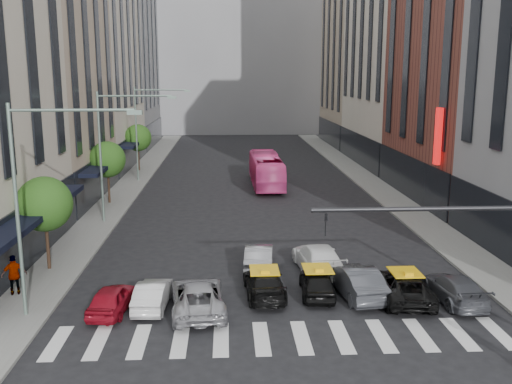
{
  "coord_description": "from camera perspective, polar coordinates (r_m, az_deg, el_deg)",
  "views": [
    {
      "loc": [
        -2.29,
        -19.39,
        10.23
      ],
      "look_at": [
        -0.74,
        10.88,
        4.0
      ],
      "focal_mm": 40.0,
      "sensor_mm": 36.0,
      "label": 1
    }
  ],
  "objects": [
    {
      "name": "car_white_front",
      "position": [
        26.3,
        -10.28,
        -10.02
      ],
      "size": [
        1.5,
        3.8,
        1.23
      ],
      "primitive_type": "imported",
      "rotation": [
        0.0,
        0.0,
        3.09
      ],
      "color": "#BDBDBD",
      "rests_on": "ground"
    },
    {
      "name": "streetlamp_far",
      "position": [
        56.1,
        -10.96,
        6.98
      ],
      "size": [
        5.38,
        0.25,
        9.0
      ],
      "color": "gray",
      "rests_on": "sidewalk_left"
    },
    {
      "name": "streetlamp_mid",
      "position": [
        40.38,
        -14.05,
        5.12
      ],
      "size": [
        5.38,
        0.25,
        9.0
      ],
      "color": "gray",
      "rests_on": "sidewalk_left"
    },
    {
      "name": "building_far",
      "position": [
        104.71,
        -1.75,
        15.86
      ],
      "size": [
        30.0,
        10.0,
        36.0
      ],
      "primitive_type": "cube",
      "color": "gray",
      "rests_on": "ground"
    },
    {
      "name": "building_left_c",
      "position": [
        67.48,
        -16.31,
        17.78
      ],
      "size": [
        8.0,
        20.0,
        36.0
      ],
      "primitive_type": "cube",
      "color": "beige",
      "rests_on": "ground"
    },
    {
      "name": "building_right_b",
      "position": [
        50.32,
        20.24,
        14.08
      ],
      "size": [
        8.0,
        18.0,
        26.0
      ],
      "primitive_type": "cube",
      "color": "brown",
      "rests_on": "ground"
    },
    {
      "name": "taxi_left",
      "position": [
        27.1,
        0.84,
        -9.12
      ],
      "size": [
        1.98,
        4.45,
        1.27
      ],
      "primitive_type": "imported",
      "rotation": [
        0.0,
        0.0,
        3.19
      ],
      "color": "black",
      "rests_on": "ground"
    },
    {
      "name": "car_silver",
      "position": [
        25.58,
        -5.84,
        -10.36
      ],
      "size": [
        2.73,
        5.12,
        1.37
      ],
      "primitive_type": "imported",
      "rotation": [
        0.0,
        0.0,
        3.24
      ],
      "color": "#A2A2A8",
      "rests_on": "ground"
    },
    {
      "name": "bus",
      "position": [
        53.2,
        1.02,
        2.19
      ],
      "size": [
        2.73,
        10.98,
        3.05
      ],
      "primitive_type": "imported",
      "rotation": [
        0.0,
        0.0,
        3.16
      ],
      "color": "#ED4595",
      "rests_on": "ground"
    },
    {
      "name": "taxi_right",
      "position": [
        27.57,
        14.62,
        -9.1
      ],
      "size": [
        2.67,
        4.93,
        1.31
      ],
      "primitive_type": "imported",
      "rotation": [
        0.0,
        0.0,
        3.04
      ],
      "color": "black",
      "rests_on": "ground"
    },
    {
      "name": "building_left_b",
      "position": [
        49.66,
        -20.72,
        12.93
      ],
      "size": [
        8.0,
        16.0,
        24.0
      ],
      "primitive_type": "cube",
      "color": "tan",
      "rests_on": "ground"
    },
    {
      "name": "sidewalk_right",
      "position": [
        52.28,
        12.42,
        0.14
      ],
      "size": [
        3.0,
        96.0,
        0.15
      ],
      "primitive_type": "cube",
      "color": "slate",
      "rests_on": "ground"
    },
    {
      "name": "liberty_sign",
      "position": [
        42.33,
        17.75,
        5.33
      ],
      "size": [
        0.3,
        0.7,
        4.0
      ],
      "color": "red",
      "rests_on": "ground"
    },
    {
      "name": "tree_mid",
      "position": [
        46.84,
        -14.64,
        3.16
      ],
      "size": [
        2.88,
        2.88,
        4.95
      ],
      "color": "black",
      "rests_on": "sidewalk_left"
    },
    {
      "name": "pedestrian_far",
      "position": [
        29.08,
        -23.02,
        -7.63
      ],
      "size": [
        1.21,
        0.77,
        1.91
      ],
      "primitive_type": "imported",
      "rotation": [
        0.0,
        0.0,
        3.44
      ],
      "color": "gray",
      "rests_on": "sidewalk_left"
    },
    {
      "name": "car_red",
      "position": [
        26.16,
        -14.22,
        -10.31
      ],
      "size": [
        1.87,
        3.78,
        1.24
      ],
      "primitive_type": "imported",
      "rotation": [
        0.0,
        0.0,
        3.03
      ],
      "color": "maroon",
      "rests_on": "ground"
    },
    {
      "name": "car_row2_right",
      "position": [
        30.48,
        6.23,
        -6.58
      ],
      "size": [
        2.44,
        5.27,
        1.49
      ],
      "primitive_type": "imported",
      "rotation": [
        0.0,
        0.0,
        3.21
      ],
      "color": "white",
      "rests_on": "ground"
    },
    {
      "name": "building_left_d",
      "position": [
        85.8,
        -13.24,
        14.5
      ],
      "size": [
        8.0,
        18.0,
        30.0
      ],
      "primitive_type": "cube",
      "color": "gray",
      "rests_on": "ground"
    },
    {
      "name": "tree_near",
      "position": [
        31.59,
        -20.39,
        -1.15
      ],
      "size": [
        2.88,
        2.88,
        4.95
      ],
      "color": "black",
      "rests_on": "sidewalk_left"
    },
    {
      "name": "building_right_d",
      "position": [
        86.65,
        10.23,
        13.92
      ],
      "size": [
        8.0,
        18.0,
        28.0
      ],
      "primitive_type": "cube",
      "color": "tan",
      "rests_on": "ground"
    },
    {
      "name": "car_grey_curb",
      "position": [
        28.02,
        19.24,
        -9.08
      ],
      "size": [
        2.01,
        4.48,
        1.27
      ],
      "primitive_type": "imported",
      "rotation": [
        0.0,
        0.0,
        3.19
      ],
      "color": "#46484E",
      "rests_on": "ground"
    },
    {
      "name": "taxi_center",
      "position": [
        27.33,
        6.15,
        -8.96
      ],
      "size": [
        1.78,
        3.92,
        1.31
      ],
      "primitive_type": "imported",
      "rotation": [
        0.0,
        0.0,
        3.08
      ],
      "color": "black",
      "rests_on": "ground"
    },
    {
      "name": "streetlamp_near",
      "position": [
        25.02,
        -20.94,
        0.89
      ],
      "size": [
        5.38,
        0.25,
        9.0
      ],
      "color": "gray",
      "rests_on": "sidewalk_left"
    },
    {
      "name": "tree_far",
      "position": [
        62.47,
        -11.73,
        5.32
      ],
      "size": [
        2.88,
        2.88,
        4.95
      ],
      "color": "black",
      "rests_on": "sidewalk_left"
    },
    {
      "name": "car_grey_mid",
      "position": [
        27.5,
        9.98,
        -8.73
      ],
      "size": [
        2.17,
        4.72,
        1.5
      ],
      "primitive_type": "imported",
      "rotation": [
        0.0,
        0.0,
        3.27
      ],
      "color": "#3B3D43",
      "rests_on": "ground"
    },
    {
      "name": "ground",
      "position": [
        22.04,
        3.5,
        -16.05
      ],
      "size": [
        160.0,
        160.0,
        0.0
      ],
      "primitive_type": "plane",
      "color": "black",
      "rests_on": "ground"
    },
    {
      "name": "car_row2_left",
      "position": [
        30.74,
        0.3,
        -6.47
      ],
      "size": [
        1.82,
        4.27,
        1.37
      ],
      "primitive_type": "imported",
      "rotation": [
        0.0,
        0.0,
        3.05
      ],
      "color": "gray",
      "rests_on": "ground"
    },
    {
      "name": "sidewalk_left",
      "position": [
        51.26,
        -13.23,
        -0.13
      ],
      "size": [
        3.0,
        96.0,
        0.15
      ],
      "primitive_type": "cube",
      "color": "slate",
      "rests_on": "ground"
    }
  ]
}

